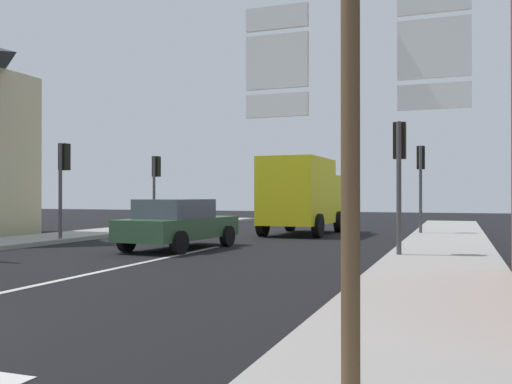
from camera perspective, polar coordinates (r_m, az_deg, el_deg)
The scene contains 10 objects.
ground_plane at distance 15.59m, azimuth -6.90°, elevation -6.17°, with size 80.00×80.00×0.00m, color black.
sidewalk_right at distance 11.96m, azimuth 18.05°, elevation -7.59°, with size 2.61×44.00×0.14m, color #9E9B96.
lane_centre_stripe at distance 12.17m, azimuth -15.46°, elevation -7.77°, with size 0.16×12.00×0.01m, color silver.
sedan_far at distance 16.72m, azimuth -7.87°, elevation -3.16°, with size 2.29×4.35×1.47m.
delivery_truck at distance 22.83m, azimuth 4.60°, elevation -0.17°, with size 2.62×5.07×3.05m.
route_sign_post at distance 4.20m, azimuth 9.56°, elevation 4.13°, with size 1.66×0.14×3.20m.
traffic_light_far_right at distance 22.80m, azimuth 16.32°, elevation 2.21°, with size 0.30×0.49×3.50m.
traffic_light_near_right at distance 14.37m, azimuth 14.30°, elevation 3.37°, with size 0.30×0.49×3.39m.
traffic_light_near_left at distance 20.11m, azimuth -18.91°, elevation 2.20°, with size 0.30×0.49×3.34m.
traffic_light_far_left at distance 25.23m, azimuth -10.10°, elevation 1.63°, with size 0.30×0.49×3.31m.
Camera 1 is at (6.95, -3.86, 1.58)m, focal length 39.56 mm.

